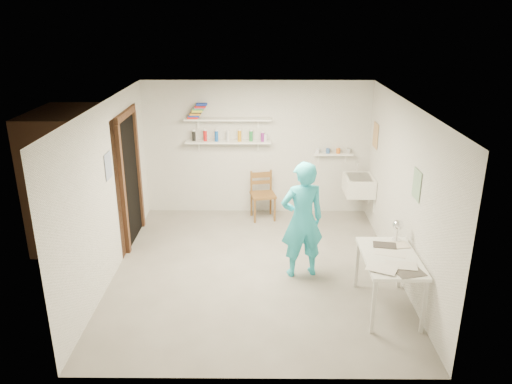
{
  "coord_description": "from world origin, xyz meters",
  "views": [
    {
      "loc": [
        0.05,
        -6.36,
        3.53
      ],
      "look_at": [
        0.0,
        0.4,
        1.05
      ],
      "focal_mm": 35.0,
      "sensor_mm": 36.0,
      "label": 1
    }
  ],
  "objects_px": {
    "wooden_chair": "(263,195)",
    "work_table": "(388,283)",
    "man": "(302,220)",
    "wall_clock": "(305,195)",
    "belfast_sink": "(359,185)",
    "desk_lamp": "(398,225)"
  },
  "relations": [
    {
      "from": "man",
      "to": "work_table",
      "type": "relative_size",
      "value": 1.52
    },
    {
      "from": "wall_clock",
      "to": "wooden_chair",
      "type": "distance_m",
      "value": 1.98
    },
    {
      "from": "wooden_chair",
      "to": "work_table",
      "type": "distance_m",
      "value": 3.24
    },
    {
      "from": "belfast_sink",
      "to": "work_table",
      "type": "xyz_separation_m",
      "value": [
        -0.11,
        -2.66,
        -0.34
      ]
    },
    {
      "from": "man",
      "to": "belfast_sink",
      "type": "bearing_deg",
      "value": -134.75
    },
    {
      "from": "man",
      "to": "desk_lamp",
      "type": "relative_size",
      "value": 12.18
    },
    {
      "from": "wall_clock",
      "to": "work_table",
      "type": "relative_size",
      "value": 0.27
    },
    {
      "from": "wall_clock",
      "to": "work_table",
      "type": "distance_m",
      "value": 1.62
    },
    {
      "from": "belfast_sink",
      "to": "desk_lamp",
      "type": "xyz_separation_m",
      "value": [
        0.07,
        -2.23,
        0.25
      ]
    },
    {
      "from": "man",
      "to": "work_table",
      "type": "height_order",
      "value": "man"
    },
    {
      "from": "wall_clock",
      "to": "man",
      "type": "bearing_deg",
      "value": -116.05
    },
    {
      "from": "wall_clock",
      "to": "work_table",
      "type": "xyz_separation_m",
      "value": [
        0.96,
        -1.07,
        -0.74
      ]
    },
    {
      "from": "man",
      "to": "wall_clock",
      "type": "xyz_separation_m",
      "value": [
        0.05,
        0.21,
        0.28
      ]
    },
    {
      "from": "wall_clock",
      "to": "wooden_chair",
      "type": "relative_size",
      "value": 0.33
    },
    {
      "from": "man",
      "to": "desk_lamp",
      "type": "xyz_separation_m",
      "value": [
        1.19,
        -0.42,
        0.12
      ]
    },
    {
      "from": "wooden_chair",
      "to": "work_table",
      "type": "height_order",
      "value": "wooden_chair"
    },
    {
      "from": "work_table",
      "to": "desk_lamp",
      "type": "bearing_deg",
      "value": 67.58
    },
    {
      "from": "man",
      "to": "wall_clock",
      "type": "height_order",
      "value": "man"
    },
    {
      "from": "man",
      "to": "wall_clock",
      "type": "distance_m",
      "value": 0.35
    },
    {
      "from": "belfast_sink",
      "to": "work_table",
      "type": "bearing_deg",
      "value": -92.36
    },
    {
      "from": "belfast_sink",
      "to": "work_table",
      "type": "relative_size",
      "value": 0.55
    },
    {
      "from": "work_table",
      "to": "man",
      "type": "bearing_deg",
      "value": 139.46
    }
  ]
}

